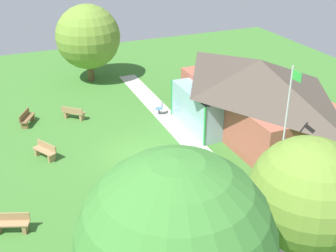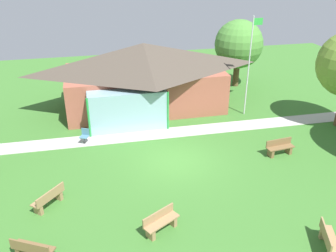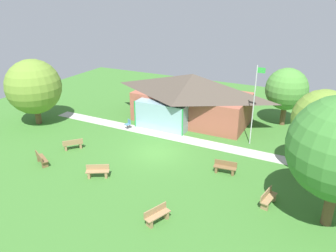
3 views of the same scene
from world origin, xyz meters
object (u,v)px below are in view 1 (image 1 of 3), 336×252
object	(u,v)px
bench_mid_left	(74,113)
bench_mid_right	(171,208)
tree_far_east	(176,247)
bench_front_left	(27,119)
tree_west_hedge	(88,37)
bench_front_right	(11,224)
tree_east_hedge	(307,196)
patio_chair_west	(160,109)
flagpole	(285,128)
pavilion	(254,94)
bench_front_center	(45,151)

from	to	relation	value
bench_mid_left	bench_mid_right	bearing A→B (deg)	-39.19
tree_far_east	bench_front_left	bearing A→B (deg)	-173.76
bench_front_left	tree_west_hedge	world-z (taller)	tree_west_hedge
bench_front_right	tree_east_hedge	distance (m)	11.80
bench_mid_right	patio_chair_west	bearing A→B (deg)	-25.89
bench_mid_left	flagpole	bearing A→B (deg)	-17.21
tree_west_hedge	pavilion	bearing A→B (deg)	29.56
bench_front_left	bench_front_right	xyz separation A→B (m)	(10.18, -1.87, 0.00)
pavilion	bench_front_center	bearing A→B (deg)	-96.42
pavilion	flagpole	xyz separation A→B (m)	(6.26, -2.56, 1.16)
bench_mid_right	bench_front_center	size ratio (longest dim) A/B	1.01
bench_front_left	tree_west_hedge	bearing A→B (deg)	165.78
pavilion	bench_front_center	world-z (taller)	pavilion
bench_front_left	tree_far_east	size ratio (longest dim) A/B	0.22
bench_front_left	bench_front_center	size ratio (longest dim) A/B	1.01
flagpole	bench_front_center	world-z (taller)	flagpole
bench_front_right	patio_chair_west	xyz separation A→B (m)	(-8.30, 10.00, 0.01)
pavilion	patio_chair_west	distance (m)	6.22
flagpole	bench_front_right	size ratio (longest dim) A/B	4.03
bench_front_left	bench_front_right	bearing A→B (deg)	17.65
bench_front_center	tree_west_hedge	world-z (taller)	tree_west_hedge
pavilion	flagpole	bearing A→B (deg)	-22.21
bench_front_center	tree_east_hedge	world-z (taller)	tree_east_hedge
bench_mid_left	patio_chair_west	distance (m)	5.52
bench_mid_right	tree_west_hedge	bearing A→B (deg)	-9.56
flagpole	bench_front_center	xyz separation A→B (m)	(-7.62, -9.52, -3.04)
flagpole	tree_east_hedge	bearing A→B (deg)	-30.19
flagpole	bench_mid_right	xyz separation A→B (m)	(-0.38, -5.29, -3.04)
bench_mid_left	bench_front_right	size ratio (longest dim) A/B	0.91
bench_front_center	tree_far_east	bearing A→B (deg)	157.10
tree_west_hedge	bench_front_center	bearing A→B (deg)	-25.95
pavilion	tree_far_east	size ratio (longest dim) A/B	1.60
bench_front_right	tree_east_hedge	bearing A→B (deg)	163.69
bench_mid_right	tree_west_hedge	distance (m)	18.24
pavilion	bench_mid_left	xyz separation A→B (m)	(-5.60, -9.63, -1.88)
bench_mid_right	bench_front_center	xyz separation A→B (m)	(-7.24, -4.23, 0.00)
tree_west_hedge	bench_front_right	bearing A→B (deg)	-24.60
bench_mid_right	tree_east_hedge	size ratio (longest dim) A/B	0.27
flagpole	bench_front_right	world-z (taller)	flagpole
bench_mid_right	bench_front_left	bearing A→B (deg)	14.94
flagpole	tree_west_hedge	xyz separation A→B (m)	(-18.35, -4.30, -0.01)
pavilion	bench_mid_left	bearing A→B (deg)	-120.16
tree_east_hedge	bench_front_center	bearing A→B (deg)	-151.97
bench_front_left	tree_west_hedge	distance (m)	8.86
pavilion	tree_west_hedge	xyz separation A→B (m)	(-12.08, -6.85, 1.14)
pavilion	flagpole	distance (m)	6.86
tree_far_east	tree_west_hedge	bearing A→B (deg)	171.53
patio_chair_west	tree_west_hedge	distance (m)	8.94
bench_front_right	tree_west_hedge	xyz separation A→B (m)	(-16.33, 7.48, 3.02)
flagpole	tree_west_hedge	bearing A→B (deg)	-166.81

